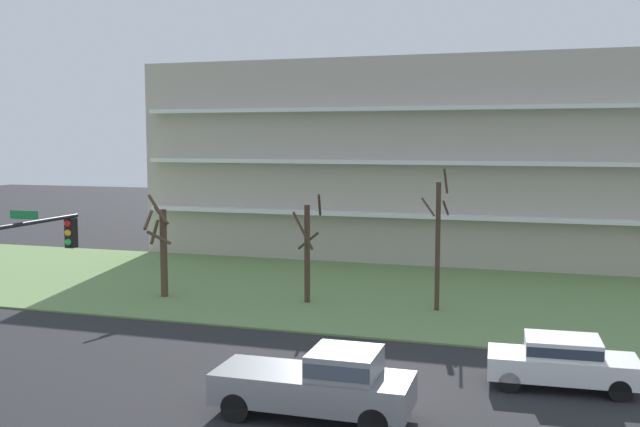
{
  "coord_description": "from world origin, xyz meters",
  "views": [
    {
      "loc": [
        5.74,
        -20.1,
        7.55
      ],
      "look_at": [
        -2.41,
        6.0,
        4.74
      ],
      "focal_mm": 40.55,
      "sensor_mm": 36.0,
      "label": 1
    }
  ],
  "objects_px": {
    "tree_left": "(308,250)",
    "pickup_gray_near_left": "(321,382)",
    "tree_center": "(438,242)",
    "sedan_white_center_left": "(562,360)",
    "tree_far_left": "(162,246)",
    "traffic_signal_mast": "(1,279)"
  },
  "relations": [
    {
      "from": "tree_left",
      "to": "pickup_gray_near_left",
      "type": "distance_m",
      "value": 13.84
    },
    {
      "from": "tree_center",
      "to": "sedan_white_center_left",
      "type": "distance_m",
      "value": 10.24
    },
    {
      "from": "tree_far_left",
      "to": "tree_left",
      "type": "bearing_deg",
      "value": 7.71
    },
    {
      "from": "tree_far_left",
      "to": "pickup_gray_near_left",
      "type": "height_order",
      "value": "tree_far_left"
    },
    {
      "from": "sedan_white_center_left",
      "to": "tree_center",
      "type": "bearing_deg",
      "value": -63.16
    },
    {
      "from": "tree_center",
      "to": "tree_far_left",
      "type": "bearing_deg",
      "value": -174.95
    },
    {
      "from": "tree_center",
      "to": "traffic_signal_mast",
      "type": "distance_m",
      "value": 18.38
    },
    {
      "from": "tree_center",
      "to": "traffic_signal_mast",
      "type": "relative_size",
      "value": 1.12
    },
    {
      "from": "tree_far_left",
      "to": "sedan_white_center_left",
      "type": "relative_size",
      "value": 1.11
    },
    {
      "from": "tree_far_left",
      "to": "traffic_signal_mast",
      "type": "distance_m",
      "value": 15.24
    },
    {
      "from": "tree_left",
      "to": "tree_center",
      "type": "distance_m",
      "value": 5.95
    },
    {
      "from": "tree_far_left",
      "to": "tree_left",
      "type": "height_order",
      "value": "tree_left"
    },
    {
      "from": "traffic_signal_mast",
      "to": "tree_center",
      "type": "bearing_deg",
      "value": 59.8
    },
    {
      "from": "tree_center",
      "to": "sedan_white_center_left",
      "type": "xyz_separation_m",
      "value": [
        5.04,
        -8.64,
        -2.22
      ]
    },
    {
      "from": "tree_left",
      "to": "pickup_gray_near_left",
      "type": "height_order",
      "value": "tree_left"
    },
    {
      "from": "tree_left",
      "to": "pickup_gray_near_left",
      "type": "xyz_separation_m",
      "value": [
        4.67,
        -12.94,
        -1.51
      ]
    },
    {
      "from": "pickup_gray_near_left",
      "to": "sedan_white_center_left",
      "type": "distance_m",
      "value": 7.73
    },
    {
      "from": "tree_left",
      "to": "tree_center",
      "type": "bearing_deg",
      "value": 1.88
    },
    {
      "from": "pickup_gray_near_left",
      "to": "sedan_white_center_left",
      "type": "height_order",
      "value": "pickup_gray_near_left"
    },
    {
      "from": "tree_left",
      "to": "tree_center",
      "type": "height_order",
      "value": "tree_center"
    },
    {
      "from": "tree_far_left",
      "to": "traffic_signal_mast",
      "type": "xyz_separation_m",
      "value": [
        3.66,
        -14.73,
        1.39
      ]
    },
    {
      "from": "sedan_white_center_left",
      "to": "traffic_signal_mast",
      "type": "xyz_separation_m",
      "value": [
        -14.27,
        -7.23,
        3.02
      ]
    }
  ]
}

